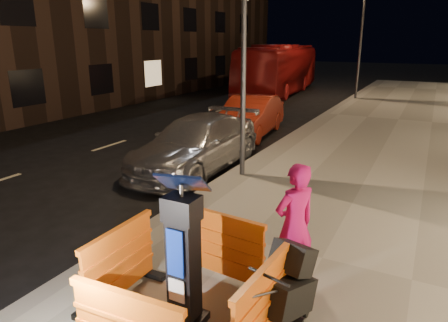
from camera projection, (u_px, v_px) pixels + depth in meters
The scene contains 14 objects.
ground_plane at pixel (161, 226), 7.40m from camera, with size 120.00×120.00×0.00m, color black.
sidewalk at pixel (322, 262), 6.04m from camera, with size 6.00×60.00×0.15m, color gray.
kerb at pixel (161, 222), 7.38m from camera, with size 0.30×60.00×0.15m, color slate.
parking_kiosk at pixel (183, 254), 4.42m from camera, with size 0.55×0.55×1.75m, color black.
barrier_back at pixel (223, 248), 5.33m from camera, with size 1.25×0.52×0.98m, color orange.
barrier_kerbside at pixel (120, 264), 4.95m from camera, with size 1.25×0.52×0.98m, color orange.
barrier_bldgside at pixel (262, 310), 4.11m from camera, with size 1.25×0.52×0.98m, color orange.
car_silver at pixel (197, 168), 10.70m from camera, with size 1.91×4.70×1.36m, color silver.
car_red at pixel (250, 135), 14.42m from camera, with size 1.47×4.23×1.39m, color #A72A18.
bus_doubledecker at pixel (278, 93), 25.70m from camera, with size 2.55×10.91×3.04m, color maroon.
man at pixel (294, 225), 5.19m from camera, with size 0.61×0.40×1.68m, color #BE1067.
stroller at pixel (285, 290), 4.45m from camera, with size 0.49×0.76×0.95m, color black.
street_lamp_mid at pixel (244, 47), 8.91m from camera, with size 0.12×0.12×6.00m, color #3F3F44.
street_lamp_far at pixel (361, 43), 21.62m from camera, with size 0.12×0.12×6.00m, color #3F3F44.
Camera 1 is at (4.17, -5.41, 3.30)m, focal length 32.00 mm.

